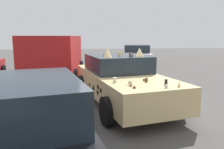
{
  "coord_description": "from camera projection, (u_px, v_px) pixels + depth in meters",
  "views": [
    {
      "loc": [
        -6.42,
        1.14,
        2.01
      ],
      "look_at": [
        0.0,
        0.3,
        0.9
      ],
      "focal_mm": 35.85,
      "sensor_mm": 36.0,
      "label": 1
    }
  ],
  "objects": [
    {
      "name": "parked_sedan_behind_left",
      "position": [
        16.0,
        128.0,
        3.15
      ],
      "size": [
        4.8,
        2.77,
        1.46
      ],
      "rotation": [
        0.0,
        0.0,
        0.22
      ],
      "color": "black",
      "rests_on": "ground"
    },
    {
      "name": "art_car_decorated",
      "position": [
        121.0,
        80.0,
        6.71
      ],
      "size": [
        4.91,
        2.74,
        1.68
      ],
      "rotation": [
        0.0,
        0.0,
        3.34
      ],
      "color": "#D8BC7F",
      "rests_on": "ground"
    },
    {
      "name": "parked_van_far_right",
      "position": [
        56.0,
        55.0,
        10.34
      ],
      "size": [
        5.0,
        2.53,
        2.03
      ],
      "rotation": [
        0.0,
        0.0,
        -0.07
      ],
      "color": "#B21919",
      "rests_on": "ground"
    },
    {
      "name": "parked_sedan_near_right",
      "position": [
        136.0,
        55.0,
        15.69
      ],
      "size": [
        4.54,
        2.68,
        1.42
      ],
      "rotation": [
        0.0,
        0.0,
        -0.2
      ],
      "color": "white",
      "rests_on": "ground"
    },
    {
      "name": "ground_plane",
      "position": [
        122.0,
        104.0,
        6.76
      ],
      "size": [
        60.0,
        60.0,
        0.0
      ],
      "primitive_type": "plane",
      "color": "#514F4C"
    }
  ]
}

